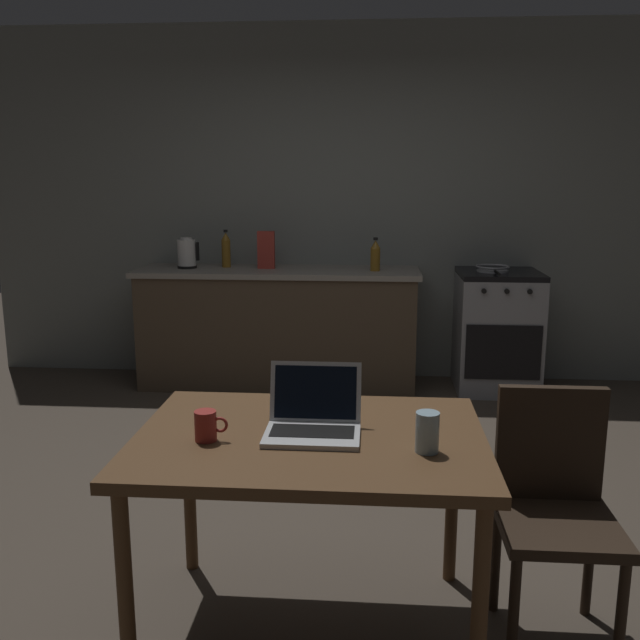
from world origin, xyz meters
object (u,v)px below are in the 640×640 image
chair (554,498)px  coffee_mug (206,426)px  laptop (313,421)px  frying_pan (493,268)px  electric_kettle (187,254)px  drinking_glass (427,432)px  cereal_box (266,250)px  bottle (375,255)px  stove_oven (497,331)px  dining_table (310,455)px  bottle_b (226,250)px

chair → coffee_mug: bearing=-153.4°
laptop → frying_pan: 3.16m
chair → electric_kettle: electric_kettle is taller
drinking_glass → cereal_box: bearing=107.7°
bottle → stove_oven: bearing=2.9°
laptop → drinking_glass: size_ratio=2.45×
frying_pan → electric_kettle: bearing=179.3°
frying_pan → laptop: bearing=-110.0°
stove_oven → electric_kettle: bearing=179.9°
drinking_glass → dining_table: bearing=162.2°
electric_kettle → drinking_glass: electric_kettle is taller
stove_oven → coffee_mug: stove_oven is taller
laptop → coffee_mug: bearing=-175.6°
bottle → coffee_mug: (-0.55, -3.04, -0.23)m
cereal_box → bottle_b: bearing=169.5°
coffee_mug → chair: bearing=8.1°
stove_oven → dining_table: (-1.15, -3.00, 0.22)m
chair → bottle_b: 3.54m
electric_kettle → bottle: size_ratio=0.94×
bottle_b → coffee_mug: bearing=-79.2°
stove_oven → coffee_mug: bearing=-115.7°
stove_oven → frying_pan: 0.49m
bottle → cereal_box: bearing=175.2°
dining_table → bottle: (0.22, 2.95, 0.36)m
bottle → bottle_b: (-1.16, 0.13, 0.02)m
electric_kettle → cereal_box: (0.61, 0.02, 0.03)m
stove_oven → frying_pan: bearing=-155.7°
stove_oven → cereal_box: (-1.77, 0.02, 0.60)m
chair → bottle_b: bearing=139.4°
electric_kettle → bottle: bottle is taller
bottle → cereal_box: (-0.84, 0.07, 0.03)m
laptop → bottle_b: size_ratio=1.10×
laptop → frying_pan: (1.08, 2.97, 0.14)m
laptop → electric_kettle: bearing=101.9°
dining_table → drinking_glass: drinking_glass is taller
electric_kettle → coffee_mug: bearing=-73.8°
bottle → drinking_glass: bearing=-86.9°
dining_table → chair: size_ratio=1.35×
electric_kettle → cereal_box: size_ratio=0.82×
cereal_box → bottle_b: bottle_b is taller
cereal_box → frying_pan: bearing=-1.6°
electric_kettle → frying_pan: (2.32, -0.03, -0.09)m
dining_table → bottle: bottle is taller
chair → drinking_glass: bearing=-137.5°
stove_oven → bottle: bearing=-177.1°
stove_oven → bottle_b: bearing=177.7°
stove_oven → coffee_mug: size_ratio=8.15×
bottle → dining_table: bearing=-94.2°
drinking_glass → laptop: bearing=160.7°
bottle_b → cereal_box: bearing=-10.5°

